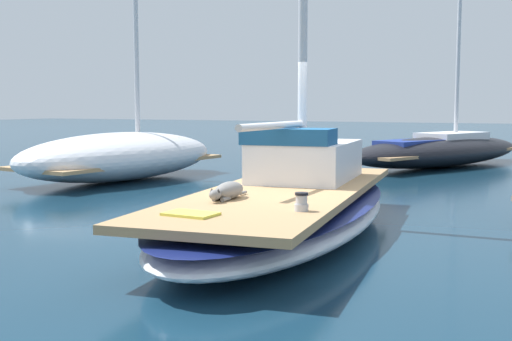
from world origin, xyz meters
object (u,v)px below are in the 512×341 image
at_px(deck_towel, 191,214).
at_px(moored_boat_port_side, 121,155).
at_px(coiled_rope, 223,194).
at_px(sailboat_main, 285,211).
at_px(deck_winch, 302,202).
at_px(dog_grey, 228,191).
at_px(moored_boat_far_astern, 440,150).

relative_size(deck_towel, moored_boat_port_side, 0.08).
bearing_deg(coiled_rope, deck_towel, -75.44).
xyz_separation_m(sailboat_main, deck_winch, (0.91, -1.74, 0.42)).
relative_size(sailboat_main, deck_winch, 35.53).
xyz_separation_m(deck_winch, deck_towel, (-0.98, -0.77, -0.08)).
height_order(dog_grey, coiled_rope, dog_grey).
xyz_separation_m(deck_winch, moored_boat_port_side, (-7.14, 6.19, -0.15)).
relative_size(coiled_rope, moored_boat_port_side, 0.05).
bearing_deg(sailboat_main, deck_towel, -91.74).
bearing_deg(dog_grey, deck_towel, -81.45).
xyz_separation_m(dog_grey, deck_towel, (0.18, -1.22, -0.09)).
bearing_deg(moored_boat_port_side, sailboat_main, -35.58).
bearing_deg(deck_towel, moored_boat_port_side, 131.48).
bearing_deg(deck_winch, sailboat_main, 117.60).
distance_m(deck_winch, moored_boat_far_astern, 13.11).
height_order(dog_grey, moored_boat_far_astern, moored_boat_far_astern).
bearing_deg(deck_towel, dog_grey, 98.55).
bearing_deg(dog_grey, moored_boat_far_astern, 87.21).
relative_size(deck_towel, moored_boat_far_astern, 0.07).
distance_m(sailboat_main, deck_winch, 2.00).
distance_m(dog_grey, moored_boat_port_side, 8.29).
relative_size(coiled_rope, deck_towel, 0.58).
height_order(sailboat_main, coiled_rope, coiled_rope).
distance_m(sailboat_main, moored_boat_far_astern, 11.36).
bearing_deg(deck_winch, coiled_rope, 153.23).
xyz_separation_m(sailboat_main, deck_towel, (-0.08, -2.51, 0.34)).
xyz_separation_m(sailboat_main, moored_boat_port_side, (-6.23, 4.46, 0.27)).
xyz_separation_m(coiled_rope, deck_towel, (0.38, -1.46, -0.01)).
bearing_deg(deck_winch, moored_boat_port_side, 139.06).
bearing_deg(coiled_rope, sailboat_main, 66.53).
distance_m(coiled_rope, moored_boat_port_side, 7.98).
height_order(dog_grey, deck_winch, dog_grey).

